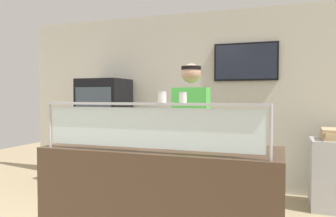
% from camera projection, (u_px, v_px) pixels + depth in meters
% --- Properties ---
extents(shop_rear_unit, '(6.49, 0.13, 2.70)m').
position_uv_depth(shop_rear_unit, '(213.00, 99.00, 5.03)').
color(shop_rear_unit, beige).
rests_on(shop_rear_unit, ground).
extents(serving_counter, '(2.09, 0.79, 0.95)m').
position_uv_depth(serving_counter, '(162.00, 199.00, 2.97)').
color(serving_counter, '#4C3828').
rests_on(serving_counter, ground).
extents(sneeze_guard, '(1.92, 0.06, 0.41)m').
position_uv_depth(sneeze_guard, '(147.00, 121.00, 2.62)').
color(sneeze_guard, '#B2B5BC').
rests_on(sneeze_guard, serving_counter).
extents(pizza_tray, '(0.47, 0.47, 0.04)m').
position_uv_depth(pizza_tray, '(184.00, 145.00, 2.97)').
color(pizza_tray, '#9EA0A8').
rests_on(pizza_tray, serving_counter).
extents(pizza_server, '(0.12, 0.29, 0.01)m').
position_uv_depth(pizza_server, '(180.00, 142.00, 2.97)').
color(pizza_server, '#ADAFB7').
rests_on(pizza_server, pizza_tray).
extents(parmesan_shaker, '(0.07, 0.07, 0.09)m').
position_uv_depth(parmesan_shaker, '(162.00, 98.00, 2.57)').
color(parmesan_shaker, white).
rests_on(parmesan_shaker, sneeze_guard).
extents(pepper_flake_shaker, '(0.06, 0.06, 0.08)m').
position_uv_depth(pepper_flake_shaker, '(183.00, 98.00, 2.51)').
color(pepper_flake_shaker, white).
rests_on(pepper_flake_shaker, sneeze_guard).
extents(worker_figure, '(0.41, 0.50, 1.76)m').
position_uv_depth(worker_figure, '(191.00, 133.00, 3.55)').
color(worker_figure, '#23232D').
rests_on(worker_figure, ground).
extents(drink_fridge, '(0.70, 0.65, 1.68)m').
position_uv_depth(drink_fridge, '(104.00, 132.00, 5.18)').
color(drink_fridge, black).
rests_on(drink_fridge, ground).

